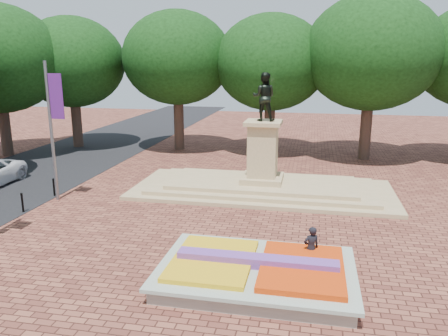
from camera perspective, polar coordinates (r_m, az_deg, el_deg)
ground at (r=16.65m, az=1.66°, el=-11.07°), size 90.00×90.00×0.00m
flower_bed at (r=14.57m, az=4.36°, el=-13.32°), size 6.30×4.30×0.91m
monument at (r=23.82m, az=5.01°, el=-1.06°), size 14.00×6.00×6.40m
tree_row_back at (r=32.86m, az=11.49°, el=13.09°), size 44.80×8.80×10.43m
pedestrian at (r=15.50m, az=11.31°, el=-10.21°), size 0.67×0.57×1.55m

